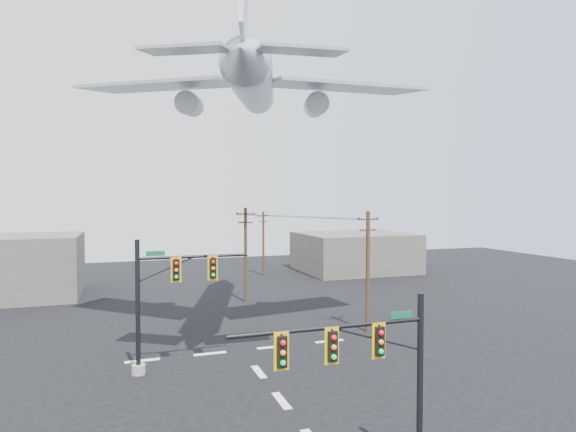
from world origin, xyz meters
name	(u,v)px	position (x,y,z in m)	size (l,w,h in m)	color
lane_markings	(273,390)	(0.00, 5.33, 0.01)	(14.00, 21.20, 0.01)	silver
signal_mast_near	(376,376)	(0.99, -3.16, 3.58)	(7.14, 0.69, 6.25)	gray
signal_mast_far	(162,301)	(-4.98, 9.77, 3.91)	(6.45, 0.81, 7.34)	gray
utility_pole_a	(368,269)	(9.55, 13.28, 4.53)	(1.73, 0.29, 8.66)	#432A1D
utility_pole_b	(246,253)	(3.68, 25.82, 4.57)	(1.67, 0.80, 8.74)	#432A1D
utility_pole_c	(263,242)	(9.55, 40.30, 4.17)	(1.60, 0.55, 7.97)	#432A1D
power_lines	(273,216)	(6.62, 26.71, 7.90)	(7.45, 27.03, 0.35)	black
airliner	(253,86)	(1.87, 16.12, 17.58)	(23.80, 25.71, 6.83)	silver
building_right	(354,252)	(22.00, 40.00, 2.50)	(14.00, 12.00, 5.00)	#645E58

